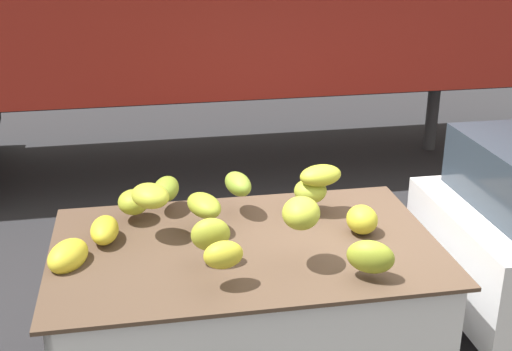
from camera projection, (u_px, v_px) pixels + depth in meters
ground at (361, 330)px, 5.77m from camera, size 220.00×220.00×0.00m
curb_strip at (242, 76)px, 14.29m from camera, size 80.00×0.80×0.16m
pickup_truck at (487, 246)px, 5.32m from camera, size 5.09×1.96×1.70m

